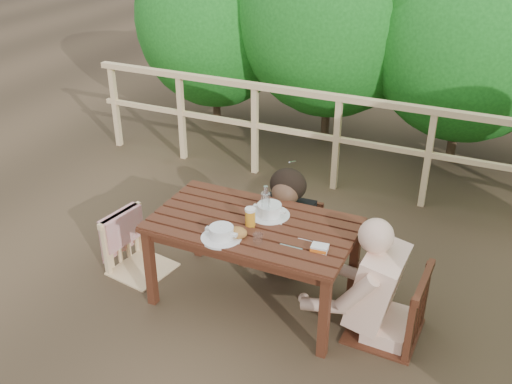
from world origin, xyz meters
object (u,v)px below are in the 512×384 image
at_px(bottle, 266,204).
at_px(chair_left, 138,223).
at_px(table, 253,262).
at_px(soup_near, 221,233).
at_px(chair_right, 391,273).
at_px(woman, 295,185).
at_px(soup_far, 269,210).
at_px(tumbler, 258,239).
at_px(diner_right, 399,247).
at_px(bread_roll, 238,233).
at_px(butter_tub, 320,249).
at_px(beer_glass, 250,218).
at_px(chair_far, 293,212).

bearing_deg(bottle, chair_left, -174.00).
relative_size(table, soup_near, 5.10).
distance_m(chair_right, woman, 1.17).
bearing_deg(soup_far, tumbler, -78.32).
distance_m(diner_right, soup_far, 0.96).
distance_m(bread_roll, butter_tub, 0.57).
bearing_deg(chair_left, diner_right, -78.34).
distance_m(chair_right, diner_right, 0.22).
bearing_deg(chair_left, chair_right, -78.31).
relative_size(woman, soup_far, 4.41).
height_order(chair_right, beer_glass, chair_right).
height_order(bread_roll, butter_tub, bread_roll).
distance_m(soup_near, tumbler, 0.26).
xyz_separation_m(chair_right, soup_near, (-1.10, -0.31, 0.21)).
bearing_deg(bottle, bread_roll, -106.36).
distance_m(chair_right, bread_roll, 1.06).
relative_size(chair_far, beer_glass, 5.68).
height_order(table, woman, woman).
bearing_deg(chair_far, soup_near, -101.59).
distance_m(chair_left, chair_far, 1.26).
relative_size(table, tumbler, 18.13).
distance_m(soup_near, beer_glass, 0.25).
bearing_deg(woman, beer_glass, 84.17).
distance_m(chair_far, tumbler, 0.96).
xyz_separation_m(chair_left, beer_glass, (0.98, -0.00, 0.29)).
distance_m(chair_right, soup_far, 0.96).
height_order(beer_glass, bottle, bottle).
xyz_separation_m(chair_left, soup_far, (1.05, 0.18, 0.27)).
height_order(chair_far, soup_far, chair_far).
distance_m(table, bread_roll, 0.43).
relative_size(table, butter_tub, 12.86).
height_order(chair_far, tumbler, chair_far).
distance_m(chair_left, tumbler, 1.17).
bearing_deg(bottle, woman, 91.66).
bearing_deg(chair_left, soup_far, -70.89).
relative_size(soup_near, beer_glass, 1.93).
relative_size(beer_glass, bottle, 0.52).
distance_m(chair_left, bread_roll, 1.01).
height_order(table, beer_glass, beer_glass).
bearing_deg(chair_far, table, -96.05).
bearing_deg(soup_far, diner_right, -5.90).
distance_m(table, bottle, 0.48).
distance_m(chair_far, beer_glass, 0.80).
xyz_separation_m(chair_right, diner_right, (0.03, 0.00, 0.22)).
bearing_deg(woman, chair_left, 33.68).
distance_m(bread_roll, beer_glass, 0.17).
height_order(chair_right, woman, woman).
bearing_deg(soup_near, table, 67.53).
bearing_deg(diner_right, bottle, 90.64).
height_order(chair_left, diner_right, diner_right).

